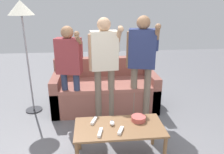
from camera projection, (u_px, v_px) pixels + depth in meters
The scene contains 12 objects.
ground_plane at pixel (108, 153), 2.75m from camera, with size 12.00×12.00×0.00m, color slate.
couch at pixel (105, 90), 3.92m from camera, with size 1.80×0.85×0.85m.
coffee_table at pixel (119, 130), 2.55m from camera, with size 1.04×0.52×0.45m.
snack_bowl at pixel (138, 119), 2.65m from camera, with size 0.18×0.18×0.06m, color #B24C47.
game_remote_nunchuk at pixel (112, 123), 2.56m from camera, with size 0.06×0.09×0.05m.
floor_lamp at pixel (21, 15), 3.31m from camera, with size 0.40×0.40×1.85m.
player_left at pixel (69, 63), 3.29m from camera, with size 0.44×0.38×1.50m.
player_center at pixel (104, 58), 3.27m from camera, with size 0.50×0.36×1.62m.
player_right at pixel (142, 56), 3.32m from camera, with size 0.47×0.45×1.64m.
game_remote_wand_near at pixel (121, 131), 2.42m from camera, with size 0.09×0.15×0.03m.
game_remote_wand_far at pixel (100, 132), 2.39m from camera, with size 0.07×0.17×0.03m.
game_remote_wand_spare at pixel (94, 121), 2.62m from camera, with size 0.09×0.16×0.03m.
Camera 1 is at (-0.19, -2.27, 1.83)m, focal length 34.72 mm.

